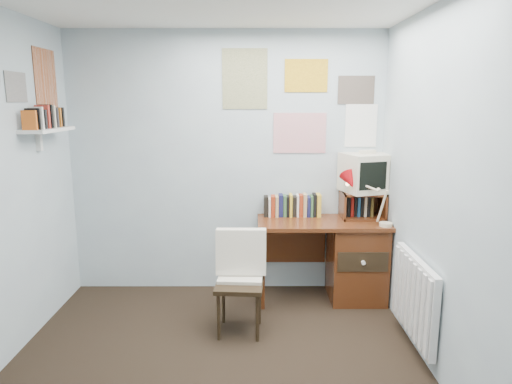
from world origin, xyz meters
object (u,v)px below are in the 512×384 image
Objects in this scene: desk_chair at (240,285)px; desk_lamp at (387,203)px; desk at (350,257)px; radiator at (415,297)px; tv_riser at (362,205)px; crt_tv at (367,171)px; wall_shelf at (48,130)px.

desk_lamp reaches higher than desk_chair.
desk reaches higher than radiator.
tv_riser is 0.32m from crt_tv.
desk_chair is 1.00× the size of radiator.
wall_shelf is at bearing -162.73° from desk_lamp.
desk_chair is 1.29× the size of wall_shelf.
tv_riser is (0.12, 0.11, 0.48)m from desk.
crt_tv is at bearing 122.94° from desk_lamp.
tv_riser is at bearing -164.45° from crt_tv.
crt_tv is 1.33m from radiator.
desk is 1.22m from desk_chair.
radiator is (0.29, -0.93, 0.01)m from desk.
crt_tv is (1.17, 0.79, 0.80)m from desk_chair.
desk_chair is at bearing 168.31° from radiator.
desk_lamp is 0.34m from tv_riser.
crt_tv reaches higher than tv_riser.
desk_lamp is at bearing -36.00° from desk.
desk_lamp is 0.41m from crt_tv.
desk_lamp is 1.06× the size of tv_riser.
crt_tv is at bearing 33.35° from tv_riser.
tv_riser is at bearing 37.78° from desk_chair.
desk_chair is 1.94× the size of crt_tv.
desk_lamp is 2.91m from wall_shelf.
crt_tv is (0.15, 0.13, 0.80)m from desk.
desk_lamp is at bearing 3.81° from wall_shelf.
desk is at bearing -156.60° from crt_tv.
radiator is at bearing -72.76° from desk.
desk is 0.97m from radiator.
tv_riser is at bearing 10.32° from wall_shelf.
radiator is at bearing -80.72° from tv_riser.
tv_riser is 2.83m from wall_shelf.
radiator is (0.14, -1.06, -0.79)m from crt_tv.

